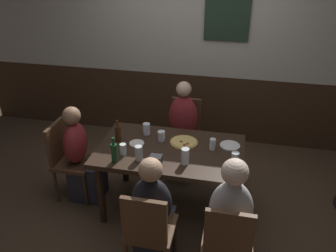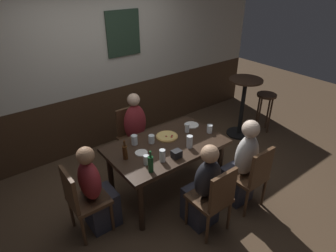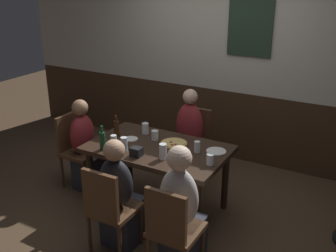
{
  "view_description": "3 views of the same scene",
  "coord_description": "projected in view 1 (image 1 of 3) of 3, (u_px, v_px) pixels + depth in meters",
  "views": [
    {
      "loc": [
        0.6,
        -2.85,
        2.54
      ],
      "look_at": [
        -0.02,
        -0.03,
        1.01
      ],
      "focal_mm": 36.86,
      "sensor_mm": 36.0,
      "label": 1
    },
    {
      "loc": [
        -1.82,
        -2.41,
        2.65
      ],
      "look_at": [
        0.02,
        -0.01,
        1.0
      ],
      "focal_mm": 30.76,
      "sensor_mm": 36.0,
      "label": 2
    },
    {
      "loc": [
        1.93,
        -3.23,
        2.44
      ],
      "look_at": [
        0.14,
        -0.04,
        1.01
      ],
      "focal_mm": 42.52,
      "sensor_mm": 36.0,
      "label": 3
    }
  ],
  "objects": [
    {
      "name": "chair_right_near",
      "position": [
        228.0,
        241.0,
        2.67
      ],
      "size": [
        0.4,
        0.4,
        0.88
      ],
      "color": "#513521",
      "rests_on": "ground_plane"
    },
    {
      "name": "ground_plane",
      "position": [
        170.0,
        207.0,
        3.76
      ],
      "size": [
        12.0,
        12.0,
        0.0
      ],
      "primitive_type": "plane",
      "color": "#4C3826"
    },
    {
      "name": "chair_mid_near",
      "position": [
        148.0,
        229.0,
        2.79
      ],
      "size": [
        0.4,
        0.4,
        0.88
      ],
      "color": "#513521",
      "rests_on": "ground_plane"
    },
    {
      "name": "person_right_near",
      "position": [
        229.0,
        226.0,
        2.81
      ],
      "size": [
        0.34,
        0.37,
        1.17
      ],
      "color": "#2D2D38",
      "rests_on": "ground_plane"
    },
    {
      "name": "pizza",
      "position": [
        184.0,
        142.0,
        3.51
      ],
      "size": [
        0.28,
        0.28,
        0.03
      ],
      "color": "tan",
      "rests_on": "dining_table"
    },
    {
      "name": "person_mid_near",
      "position": [
        153.0,
        218.0,
        2.95
      ],
      "size": [
        0.34,
        0.37,
        1.09
      ],
      "color": "#2D2D38",
      "rests_on": "ground_plane"
    },
    {
      "name": "beer_bottle_brown",
      "position": [
        118.0,
        133.0,
        3.51
      ],
      "size": [
        0.06,
        0.06,
        0.24
      ],
      "color": "#42230F",
      "rests_on": "dining_table"
    },
    {
      "name": "chair_head_west",
      "position": [
        68.0,
        156.0,
        3.74
      ],
      "size": [
        0.4,
        0.4,
        0.88
      ],
      "color": "#513521",
      "rests_on": "ground_plane"
    },
    {
      "name": "pint_glass_amber",
      "position": [
        147.0,
        130.0,
        3.66
      ],
      "size": [
        0.08,
        0.08,
        0.12
      ],
      "color": "silver",
      "rests_on": "dining_table"
    },
    {
      "name": "chair_mid_far",
      "position": [
        184.0,
        130.0,
        4.27
      ],
      "size": [
        0.4,
        0.4,
        0.88
      ],
      "color": "#513521",
      "rests_on": "ground_plane"
    },
    {
      "name": "person_head_west",
      "position": [
        82.0,
        161.0,
        3.73
      ],
      "size": [
        0.37,
        0.34,
        1.09
      ],
      "color": "#2D2D38",
      "rests_on": "ground_plane"
    },
    {
      "name": "pint_glass_pale",
      "position": [
        139.0,
        154.0,
        3.21
      ],
      "size": [
        0.07,
        0.07,
        0.15
      ],
      "color": "silver",
      "rests_on": "dining_table"
    },
    {
      "name": "condiment_caddy",
      "position": [
        156.0,
        160.0,
        3.16
      ],
      "size": [
        0.11,
        0.09,
        0.09
      ],
      "primitive_type": "cube",
      "color": "black",
      "rests_on": "dining_table"
    },
    {
      "name": "beer_glass_tall",
      "position": [
        213.0,
        145.0,
        3.39
      ],
      "size": [
        0.06,
        0.06,
        0.12
      ],
      "color": "silver",
      "rests_on": "dining_table"
    },
    {
      "name": "highball_clear",
      "position": [
        235.0,
        158.0,
        3.18
      ],
      "size": [
        0.07,
        0.07,
        0.11
      ],
      "color": "silver",
      "rests_on": "dining_table"
    },
    {
      "name": "dining_table",
      "position": [
        170.0,
        156.0,
        3.46
      ],
      "size": [
        1.45,
        0.88,
        0.74
      ],
      "color": "black",
      "rests_on": "ground_plane"
    },
    {
      "name": "plate_white_small",
      "position": [
        137.0,
        143.0,
        3.5
      ],
      "size": [
        0.15,
        0.15,
        0.01
      ],
      "primitive_type": "cylinder",
      "color": "white",
      "rests_on": "dining_table"
    },
    {
      "name": "tumbler_water",
      "position": [
        185.0,
        157.0,
        3.16
      ],
      "size": [
        0.07,
        0.07,
        0.16
      ],
      "color": "silver",
      "rests_on": "dining_table"
    },
    {
      "name": "tumbler_short",
      "position": [
        123.0,
        150.0,
        3.31
      ],
      "size": [
        0.06,
        0.06,
        0.11
      ],
      "color": "silver",
      "rests_on": "dining_table"
    },
    {
      "name": "beer_bottle_green",
      "position": [
        114.0,
        152.0,
        3.17
      ],
      "size": [
        0.06,
        0.06,
        0.26
      ],
      "color": "#194723",
      "rests_on": "dining_table"
    },
    {
      "name": "plate_white_large",
      "position": [
        230.0,
        146.0,
        3.46
      ],
      "size": [
        0.2,
        0.2,
        0.01
      ],
      "primitive_type": "cylinder",
      "color": "white",
      "rests_on": "dining_table"
    },
    {
      "name": "person_mid_far",
      "position": [
        182.0,
        137.0,
        4.13
      ],
      "size": [
        0.34,
        0.37,
        1.17
      ],
      "color": "#2D2D38",
      "rests_on": "ground_plane"
    },
    {
      "name": "pint_glass_stout",
      "position": [
        161.0,
        137.0,
        3.54
      ],
      "size": [
        0.08,
        0.08,
        0.1
      ],
      "color": "silver",
      "rests_on": "dining_table"
    },
    {
      "name": "wall_back",
      "position": [
        196.0,
        49.0,
        4.58
      ],
      "size": [
        6.4,
        0.13,
        2.6
      ],
      "color": "#3D2819",
      "rests_on": "ground_plane"
    }
  ]
}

